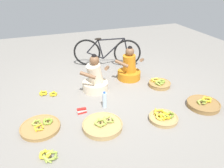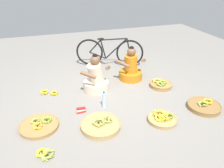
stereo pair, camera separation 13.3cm
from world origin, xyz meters
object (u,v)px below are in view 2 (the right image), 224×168
object	(u,v)px
vendor_woman_behind	(131,69)
packet_carton_stack	(81,110)
banana_basket_front_right	(101,125)
water_bottle	(104,100)
loose_bananas_near_bicycle	(49,93)
bicycle_leaning	(109,52)
banana_basket_back_center	(161,84)
vendor_woman_front	(96,79)
banana_basket_mid_left	(204,106)
banana_basket_front_left	(39,125)
banana_basket_near_vendor	(162,119)
loose_bananas_mid_right	(45,154)

from	to	relation	value
vendor_woman_behind	packet_carton_stack	distance (m)	1.66
banana_basket_front_right	water_bottle	distance (m)	0.60
loose_bananas_near_bicycle	water_bottle	size ratio (longest dim) A/B	1.16
bicycle_leaning	banana_basket_back_center	bearing A→B (deg)	-65.46
vendor_woman_behind	banana_basket_front_right	bearing A→B (deg)	-127.15
banana_basket_front_right	loose_bananas_near_bicycle	size ratio (longest dim) A/B	1.72
vendor_woman_behind	vendor_woman_front	bearing A→B (deg)	-163.61
banana_basket_back_center	water_bottle	distance (m)	1.41
banana_basket_mid_left	loose_bananas_near_bicycle	xyz separation A→B (m)	(-2.60, 1.41, -0.02)
banana_basket_front_left	water_bottle	distance (m)	1.17
banana_basket_front_right	banana_basket_near_vendor	size ratio (longest dim) A/B	1.32
banana_basket_back_center	banana_basket_mid_left	xyz separation A→B (m)	(0.34, -0.97, -0.01)
banana_basket_back_center	packet_carton_stack	xyz separation A→B (m)	(-1.79, -0.40, -0.01)
vendor_woman_front	banana_basket_front_left	world-z (taller)	vendor_woman_front
vendor_woman_front	water_bottle	size ratio (longest dim) A/B	2.46
banana_basket_back_center	packet_carton_stack	world-z (taller)	banana_basket_back_center
banana_basket_back_center	packet_carton_stack	bearing A→B (deg)	-167.40
banana_basket_front_left	water_bottle	size ratio (longest dim) A/B	1.95
bicycle_leaning	loose_bananas_near_bicycle	distance (m)	1.93
banana_basket_mid_left	packet_carton_stack	xyz separation A→B (m)	(-2.13, 0.57, -0.01)
bicycle_leaning	banana_basket_front_left	world-z (taller)	bicycle_leaning
banana_basket_back_center	banana_basket_mid_left	size ratio (longest dim) A/B	0.79
packet_carton_stack	water_bottle	bearing A→B (deg)	4.22
vendor_woman_behind	banana_basket_back_center	size ratio (longest dim) A/B	1.66
banana_basket_front_right	vendor_woman_behind	bearing A→B (deg)	52.85
banana_basket_front_left	banana_basket_mid_left	bearing A→B (deg)	-7.34
banana_basket_back_center	loose_bananas_near_bicycle	world-z (taller)	banana_basket_back_center
vendor_woman_front	banana_basket_back_center	xyz separation A→B (m)	(1.33, -0.31, -0.19)
banana_basket_front_right	banana_basket_mid_left	bearing A→B (deg)	-1.72
loose_bananas_near_bicycle	banana_basket_front_right	bearing A→B (deg)	-63.02
loose_bananas_near_bicycle	water_bottle	distance (m)	1.22
bicycle_leaning	loose_bananas_mid_right	size ratio (longest dim) A/B	5.81
vendor_woman_front	vendor_woman_behind	size ratio (longest dim) A/B	1.02
banana_basket_back_center	water_bottle	xyz separation A→B (m)	(-1.36, -0.37, 0.09)
banana_basket_front_right	banana_basket_front_left	bearing A→B (deg)	161.54
loose_bananas_mid_right	packet_carton_stack	size ratio (longest dim) A/B	1.64
banana_basket_mid_left	banana_basket_near_vendor	size ratio (longest dim) A/B	1.21
banana_basket_mid_left	banana_basket_front_right	bearing A→B (deg)	178.28
banana_basket_front_right	banana_basket_back_center	bearing A→B (deg)	30.01
vendor_woman_behind	banana_basket_front_left	size ratio (longest dim) A/B	1.24
banana_basket_back_center	banana_basket_front_left	xyz separation A→B (m)	(-2.50, -0.60, -0.02)
vendor_woman_front	banana_basket_front_right	bearing A→B (deg)	-101.52
vendor_woman_front	banana_basket_near_vendor	world-z (taller)	vendor_woman_front
banana_basket_back_center	banana_basket_front_left	distance (m)	2.58
bicycle_leaning	loose_bananas_near_bicycle	world-z (taller)	bicycle_leaning
water_bottle	vendor_woman_front	bearing A→B (deg)	87.43
bicycle_leaning	loose_bananas_mid_right	world-z (taller)	bicycle_leaning
loose_bananas_near_bicycle	banana_basket_front_left	bearing A→B (deg)	-102.75
loose_bananas_mid_right	packet_carton_stack	distance (m)	1.08
vendor_woman_front	water_bottle	distance (m)	0.69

